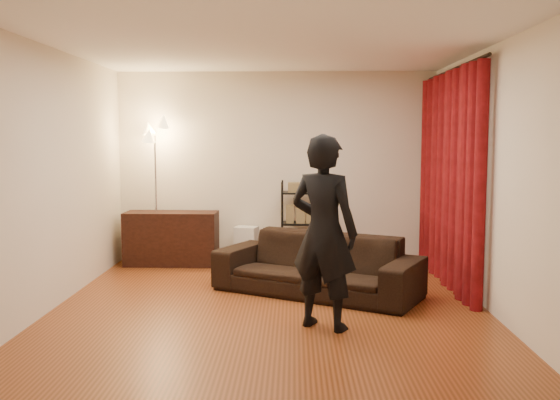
{
  "coord_description": "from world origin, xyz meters",
  "views": [
    {
      "loc": [
        0.24,
        -6.4,
        1.78
      ],
      "look_at": [
        0.1,
        0.3,
        1.1
      ],
      "focal_mm": 40.0,
      "sensor_mm": 36.0,
      "label": 1
    }
  ],
  "objects_px": {
    "sofa": "(317,265)",
    "floor_lamp": "(156,193)",
    "person": "(324,232)",
    "media_cabinet": "(172,238)",
    "wire_shelf": "(301,223)",
    "storage_boxes": "(246,245)"
  },
  "relations": [
    {
      "from": "sofa",
      "to": "floor_lamp",
      "type": "xyz_separation_m",
      "value": [
        -2.19,
        1.65,
        0.66
      ]
    },
    {
      "from": "person",
      "to": "storage_boxes",
      "type": "distance_m",
      "value": 3.23
    },
    {
      "from": "sofa",
      "to": "media_cabinet",
      "type": "xyz_separation_m",
      "value": [
        -1.97,
        1.59,
        0.03
      ]
    },
    {
      "from": "sofa",
      "to": "wire_shelf",
      "type": "height_order",
      "value": "wire_shelf"
    },
    {
      "from": "wire_shelf",
      "to": "floor_lamp",
      "type": "xyz_separation_m",
      "value": [
        -2.03,
        0.03,
        0.41
      ]
    },
    {
      "from": "media_cabinet",
      "to": "floor_lamp",
      "type": "relative_size",
      "value": 0.64
    },
    {
      "from": "media_cabinet",
      "to": "person",
      "type": "bearing_deg",
      "value": -54.18
    },
    {
      "from": "person",
      "to": "wire_shelf",
      "type": "xyz_separation_m",
      "value": [
        -0.17,
        2.88,
        -0.32
      ]
    },
    {
      "from": "floor_lamp",
      "to": "wire_shelf",
      "type": "bearing_deg",
      "value": -0.83
    },
    {
      "from": "storage_boxes",
      "to": "floor_lamp",
      "type": "distance_m",
      "value": 1.46
    },
    {
      "from": "sofa",
      "to": "storage_boxes",
      "type": "height_order",
      "value": "sofa"
    },
    {
      "from": "sofa",
      "to": "wire_shelf",
      "type": "relative_size",
      "value": 1.96
    },
    {
      "from": "wire_shelf",
      "to": "floor_lamp",
      "type": "height_order",
      "value": "floor_lamp"
    },
    {
      "from": "sofa",
      "to": "media_cabinet",
      "type": "bearing_deg",
      "value": 168.67
    },
    {
      "from": "wire_shelf",
      "to": "floor_lamp",
      "type": "relative_size",
      "value": 0.59
    },
    {
      "from": "person",
      "to": "floor_lamp",
      "type": "bearing_deg",
      "value": -23.7
    },
    {
      "from": "storage_boxes",
      "to": "floor_lamp",
      "type": "height_order",
      "value": "floor_lamp"
    },
    {
      "from": "media_cabinet",
      "to": "storage_boxes",
      "type": "bearing_deg",
      "value": 9.88
    },
    {
      "from": "media_cabinet",
      "to": "wire_shelf",
      "type": "height_order",
      "value": "wire_shelf"
    },
    {
      "from": "storage_boxes",
      "to": "floor_lamp",
      "type": "bearing_deg",
      "value": -175.16
    },
    {
      "from": "sofa",
      "to": "media_cabinet",
      "type": "distance_m",
      "value": 2.53
    },
    {
      "from": "storage_boxes",
      "to": "wire_shelf",
      "type": "height_order",
      "value": "wire_shelf"
    }
  ]
}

